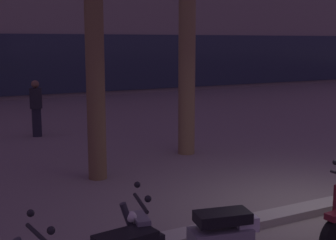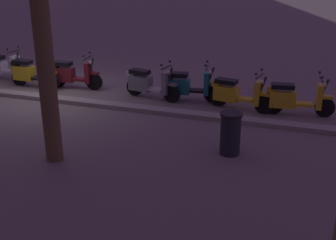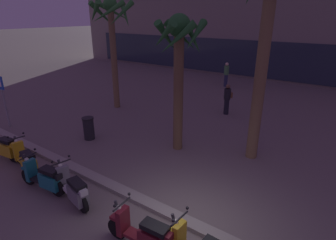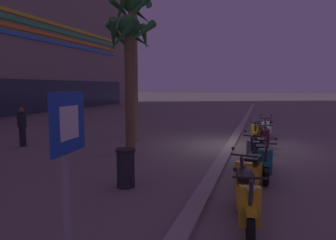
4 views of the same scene
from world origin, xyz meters
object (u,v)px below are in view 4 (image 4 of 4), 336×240
at_px(scooter_yellow_mid_rear, 256,132).
at_px(litter_bin, 126,167).
at_px(scooter_grey_tail_end, 257,152).
at_px(scooter_white_mid_centre, 267,129).
at_px(palm_tree_far_corner, 133,36).
at_px(scooter_yellow_lead_nearest, 246,198).
at_px(scooter_teal_mid_front, 262,160).
at_px(pedestrian_window_shopping, 22,126).
at_px(scooter_maroon_second_in_line, 263,138).
at_px(scooter_yellow_far_back, 250,175).
at_px(crossing_sign, 67,182).
at_px(palm_tree_near_sign, 130,52).

bearing_deg(scooter_yellow_mid_rear, litter_bin, 157.44).
bearing_deg(scooter_grey_tail_end, scooter_white_mid_centre, -3.47).
bearing_deg(palm_tree_far_corner, scooter_yellow_lead_nearest, -143.50).
xyz_separation_m(scooter_teal_mid_front, pedestrian_window_shopping, (1.49, 9.36, 0.39)).
relative_size(scooter_teal_mid_front, scooter_maroon_second_in_line, 0.99).
bearing_deg(scooter_teal_mid_front, scooter_yellow_far_back, 170.31).
relative_size(scooter_yellow_lead_nearest, palm_tree_far_corner, 0.28).
bearing_deg(scooter_grey_tail_end, litter_bin, 134.99).
bearing_deg(litter_bin, scooter_yellow_far_back, -82.32).
distance_m(crossing_sign, litter_bin, 4.42).
height_order(scooter_grey_tail_end, palm_tree_near_sign, palm_tree_near_sign).
height_order(crossing_sign, pedestrian_window_shopping, crossing_sign).
height_order(scooter_yellow_far_back, litter_bin, scooter_yellow_far_back).
bearing_deg(scooter_maroon_second_in_line, litter_bin, 150.76).
relative_size(scooter_yellow_mid_rear, scooter_white_mid_centre, 1.02).
distance_m(scooter_yellow_far_back, scooter_white_mid_centre, 8.00).
bearing_deg(scooter_white_mid_centre, scooter_yellow_far_back, 176.87).
relative_size(scooter_yellow_mid_rear, pedestrian_window_shopping, 1.12).
height_order(scooter_yellow_far_back, pedestrian_window_shopping, pedestrian_window_shopping).
bearing_deg(scooter_grey_tail_end, scooter_teal_mid_front, -172.93).
xyz_separation_m(scooter_teal_mid_front, palm_tree_far_corner, (4.20, 5.60, 4.21)).
xyz_separation_m(scooter_grey_tail_end, palm_tree_far_corner, (3.05, 5.46, 4.21)).
xyz_separation_m(scooter_yellow_mid_rear, palm_tree_near_sign, (-3.49, 4.34, 3.19)).
relative_size(scooter_teal_mid_front, crossing_sign, 0.73).
relative_size(scooter_teal_mid_front, scooter_yellow_mid_rear, 0.98).
bearing_deg(scooter_yellow_lead_nearest, scooter_yellow_mid_rear, 0.06).
relative_size(scooter_teal_mid_front, scooter_white_mid_centre, 1.00).
xyz_separation_m(crossing_sign, litter_bin, (4.10, 1.30, -1.02)).
relative_size(scooter_maroon_second_in_line, scooter_white_mid_centre, 1.01).
xyz_separation_m(scooter_yellow_lead_nearest, scooter_teal_mid_front, (3.02, -0.26, -0.01)).
bearing_deg(scooter_maroon_second_in_line, pedestrian_window_shopping, 103.87).
height_order(scooter_yellow_mid_rear, palm_tree_far_corner, palm_tree_far_corner).
bearing_deg(scooter_maroon_second_in_line, scooter_yellow_lead_nearest, 177.69).
bearing_deg(scooter_yellow_mid_rear, scooter_teal_mid_front, -176.99).
xyz_separation_m(scooter_yellow_mid_rear, palm_tree_far_corner, (-0.90, 5.33, 4.20)).
height_order(scooter_yellow_lead_nearest, scooter_white_mid_centre, same).
relative_size(scooter_yellow_far_back, palm_tree_near_sign, 0.37).
bearing_deg(crossing_sign, palm_tree_near_sign, 19.85).
xyz_separation_m(scooter_yellow_far_back, scooter_yellow_mid_rear, (6.59, 0.01, 0.02)).
xyz_separation_m(scooter_yellow_lead_nearest, scooter_yellow_far_back, (1.54, -0.01, -0.01)).
bearing_deg(scooter_teal_mid_front, pedestrian_window_shopping, 80.95).
xyz_separation_m(scooter_yellow_lead_nearest, palm_tree_near_sign, (4.63, 4.35, 3.20)).
xyz_separation_m(scooter_yellow_lead_nearest, palm_tree_far_corner, (7.22, 5.34, 4.21)).
bearing_deg(palm_tree_far_corner, pedestrian_window_shopping, 125.73).
relative_size(scooter_yellow_lead_nearest, crossing_sign, 0.77).
relative_size(scooter_yellow_far_back, palm_tree_far_corner, 0.28).
relative_size(scooter_white_mid_centre, palm_tree_near_sign, 0.35).
relative_size(palm_tree_near_sign, pedestrian_window_shopping, 3.11).
distance_m(scooter_grey_tail_end, litter_bin, 4.28).
distance_m(scooter_yellow_mid_rear, palm_tree_near_sign, 6.42).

